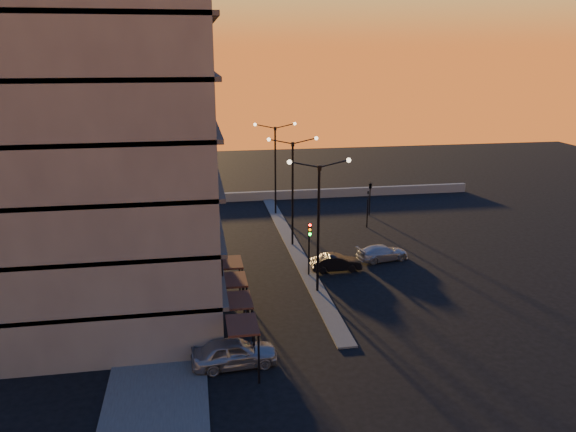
{
  "coord_description": "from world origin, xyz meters",
  "views": [
    {
      "loc": [
        -8.16,
        -35.58,
        16.26
      ],
      "look_at": [
        -0.86,
        7.29,
        3.52
      ],
      "focal_mm": 35.0,
      "sensor_mm": 36.0,
      "label": 1
    }
  ],
  "objects_px": {
    "car_sedan": "(336,263)",
    "car_wagon": "(383,253)",
    "car_hatchback": "(234,352)",
    "streetlamp_mid": "(293,183)",
    "traffic_light_main": "(309,240)"
  },
  "relations": [
    {
      "from": "car_sedan",
      "to": "car_wagon",
      "type": "xyz_separation_m",
      "value": [
        4.3,
        1.56,
        -0.02
      ]
    },
    {
      "from": "car_hatchback",
      "to": "car_sedan",
      "type": "height_order",
      "value": "car_hatchback"
    },
    {
      "from": "traffic_light_main",
      "to": "car_sedan",
      "type": "xyz_separation_m",
      "value": [
        2.3,
        0.86,
        -2.25
      ]
    },
    {
      "from": "car_hatchback",
      "to": "traffic_light_main",
      "type": "bearing_deg",
      "value": -33.47
    },
    {
      "from": "streetlamp_mid",
      "to": "car_wagon",
      "type": "relative_size",
      "value": 2.21
    },
    {
      "from": "car_sedan",
      "to": "car_hatchback",
      "type": "bearing_deg",
      "value": 144.96
    },
    {
      "from": "car_wagon",
      "to": "car_sedan",
      "type": "bearing_deg",
      "value": 99.25
    },
    {
      "from": "traffic_light_main",
      "to": "car_wagon",
      "type": "bearing_deg",
      "value": 20.16
    },
    {
      "from": "streetlamp_mid",
      "to": "traffic_light_main",
      "type": "relative_size",
      "value": 2.24
    },
    {
      "from": "traffic_light_main",
      "to": "car_wagon",
      "type": "xyz_separation_m",
      "value": [
        6.59,
        2.42,
        -2.26
      ]
    },
    {
      "from": "car_sedan",
      "to": "car_wagon",
      "type": "relative_size",
      "value": 0.9
    },
    {
      "from": "streetlamp_mid",
      "to": "car_sedan",
      "type": "relative_size",
      "value": 2.45
    },
    {
      "from": "streetlamp_mid",
      "to": "car_hatchback",
      "type": "relative_size",
      "value": 2.07
    },
    {
      "from": "car_hatchback",
      "to": "car_sedan",
      "type": "xyz_separation_m",
      "value": [
        8.8,
        12.44,
        -0.14
      ]
    },
    {
      "from": "traffic_light_main",
      "to": "car_hatchback",
      "type": "height_order",
      "value": "traffic_light_main"
    }
  ]
}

